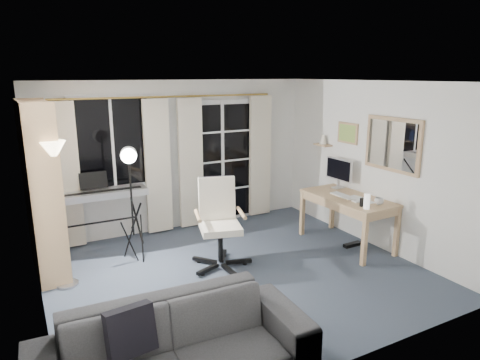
% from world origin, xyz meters
% --- Properties ---
extents(floor, '(4.50, 4.00, 0.02)m').
position_xyz_m(floor, '(0.00, 0.00, -0.01)').
color(floor, '#34404C').
rests_on(floor, ground).
extents(window, '(1.20, 0.08, 1.40)m').
position_xyz_m(window, '(-1.05, 1.97, 1.50)').
color(window, white).
rests_on(window, floor).
extents(french_door, '(1.32, 0.09, 2.11)m').
position_xyz_m(french_door, '(0.75, 1.97, 1.03)').
color(french_door, white).
rests_on(french_door, floor).
extents(curtains, '(3.60, 0.07, 2.13)m').
position_xyz_m(curtains, '(-0.14, 1.88, 1.09)').
color(curtains, gold).
rests_on(curtains, floor).
extents(bookshelf, '(0.39, 1.03, 2.19)m').
position_xyz_m(bookshelf, '(-2.13, 1.15, 1.04)').
color(bookshelf, '#A78258').
rests_on(bookshelf, floor).
extents(torchiere_lamp, '(0.36, 0.36, 1.76)m').
position_xyz_m(torchiere_lamp, '(-1.96, 0.69, 1.42)').
color(torchiere_lamp, '#B2B2B7').
rests_on(torchiere_lamp, floor).
extents(keyboard_piano, '(1.44, 0.71, 1.04)m').
position_xyz_m(keyboard_piano, '(-1.39, 1.70, 0.79)').
color(keyboard_piano, black).
rests_on(keyboard_piano, floor).
extents(studio_light, '(0.34, 0.34, 1.61)m').
position_xyz_m(studio_light, '(-1.05, 0.98, 1.29)').
color(studio_light, black).
rests_on(studio_light, floor).
extents(office_chair, '(0.81, 0.81, 1.17)m').
position_xyz_m(office_chair, '(-0.06, 0.40, 0.69)').
color(office_chair, black).
rests_on(office_chair, floor).
extents(desk, '(0.74, 1.42, 0.75)m').
position_xyz_m(desk, '(1.88, 0.08, 0.66)').
color(desk, '#A88156').
rests_on(desk, floor).
extents(monitor, '(0.18, 0.54, 0.47)m').
position_xyz_m(monitor, '(2.08, 0.53, 1.03)').
color(monitor, silver).
rests_on(monitor, desk).
extents(desk_clutter, '(0.43, 0.86, 0.95)m').
position_xyz_m(desk_clutter, '(1.82, -0.15, 0.59)').
color(desk_clutter, white).
rests_on(desk_clutter, desk).
extents(mug, '(0.13, 0.10, 0.12)m').
position_xyz_m(mug, '(1.98, -0.42, 0.81)').
color(mug, silver).
rests_on(mug, desk).
extents(wall_mirror, '(0.04, 0.94, 0.74)m').
position_xyz_m(wall_mirror, '(2.22, -0.35, 1.55)').
color(wall_mirror, '#A78258').
rests_on(wall_mirror, floor).
extents(framed_print, '(0.03, 0.42, 0.32)m').
position_xyz_m(framed_print, '(2.23, 0.55, 1.60)').
color(framed_print, '#A78258').
rests_on(framed_print, floor).
extents(wall_shelf, '(0.16, 0.30, 0.18)m').
position_xyz_m(wall_shelf, '(2.16, 1.05, 1.41)').
color(wall_shelf, '#A78258').
rests_on(wall_shelf, floor).
extents(sofa, '(2.29, 0.77, 0.88)m').
position_xyz_m(sofa, '(-1.38, -1.55, 0.44)').
color(sofa, '#2B2B2E').
rests_on(sofa, floor).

